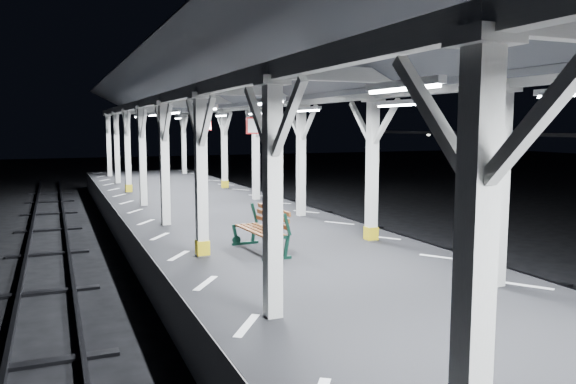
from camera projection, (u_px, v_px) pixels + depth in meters
ground at (334, 321)px, 10.58m from camera, size 120.00×120.00×0.00m
platform at (334, 295)px, 10.52m from camera, size 6.00×50.00×1.00m
hazard_stripes_left at (206, 283)px, 9.52m from camera, size 1.00×48.00×0.01m
hazard_stripes_right at (441, 257)px, 11.40m from camera, size 1.00×48.00×0.01m
track_left at (45, 359)px, 8.65m from camera, size 2.20×60.00×0.16m
track_right at (533, 288)px, 12.49m from camera, size 2.20×60.00×0.16m
canopy at (337, 75)px, 10.02m from camera, size 5.40×49.00×4.65m
bench_mid at (264, 228)px, 11.89m from camera, size 0.76×1.78×0.94m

